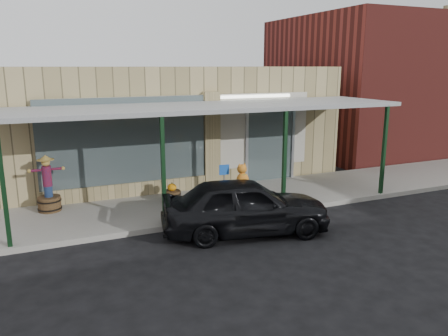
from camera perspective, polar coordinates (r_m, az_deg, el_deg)
name	(u,v)px	position (r m, az deg, el deg)	size (l,w,h in m)	color
ground	(264,249)	(10.56, 5.20, -10.45)	(120.00, 120.00, 0.00)	black
sidewalk	(209,203)	(13.60, -2.03, -4.59)	(40.00, 3.20, 0.15)	gray
storefront	(166,122)	(17.41, -7.57, 6.04)	(12.00, 6.25, 4.20)	tan
awning	(208,108)	(12.97, -2.07, 7.80)	(12.00, 3.00, 3.04)	gray
block_buildings_near	(204,77)	(18.90, -2.62, 11.78)	(61.00, 8.00, 8.00)	maroon
barrel_scarecrow	(48,192)	(13.46, -21.95, -2.95)	(0.96, 0.83, 1.64)	#523C20
barrel_pumpkin	(172,195)	(13.49, -6.79, -3.51)	(0.65, 0.65, 0.62)	#523C20
handicap_sign	(224,182)	(12.26, 0.03, -1.83)	(0.29, 0.04, 1.39)	gray
parked_sedan	(245,206)	(11.24, 2.79, -4.94)	(4.54, 2.57, 1.62)	black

